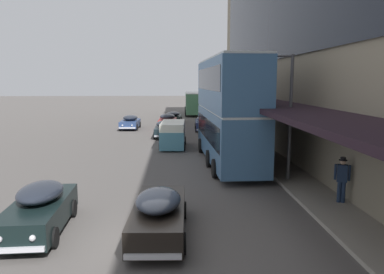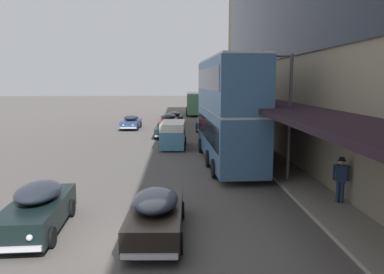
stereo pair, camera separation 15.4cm
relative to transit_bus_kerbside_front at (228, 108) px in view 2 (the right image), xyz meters
The scene contains 13 objects.
ground 12.33m from the transit_bus_kerbside_front, 110.29° to the right, with size 240.00×240.00×0.00m, color #54504D.
transit_bus_kerbside_front is the anchor object (origin of this frame).
transit_bus_kerbside_rear 34.25m from the transit_bus_kerbside_front, 90.48° to the left, with size 2.92×10.00×3.33m.
sedan_trailing_near 13.01m from the transit_bus_kerbside_front, 127.26° to the right, with size 1.93×4.57×1.59m.
sedan_second_mid 19.16m from the transit_bus_kerbside_front, 114.67° to the left, with size 1.96×4.41×1.45m.
sedan_lead_mid 22.87m from the transit_bus_kerbside_front, 98.51° to the left, with size 2.06×4.52×1.40m.
sedan_far_back 11.61m from the transit_bus_kerbside_front, 109.23° to the right, with size 1.88×4.83×1.52m.
sedan_trailing_mid 15.71m from the transit_bus_kerbside_front, 90.58° to the left, with size 2.08×4.55×1.54m.
sedan_oncoming_rear 17.65m from the transit_bus_kerbside_front, 103.13° to the left, with size 2.03×4.46×1.63m.
sedan_oncoming_front 12.41m from the transit_bus_kerbside_front, 109.73° to the left, with size 1.95×4.65×1.50m.
vw_van 7.15m from the transit_bus_kerbside_front, 119.57° to the left, with size 2.06×4.62×1.96m.
pedestrian_at_kerb 9.08m from the transit_bus_kerbside_front, 66.65° to the right, with size 0.57×0.38×1.86m.
street_lamp 4.90m from the transit_bus_kerbside_front, 62.19° to the right, with size 1.50×0.28×6.13m.
Camera 2 is at (1.08, -11.23, 4.99)m, focal length 35.00 mm.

